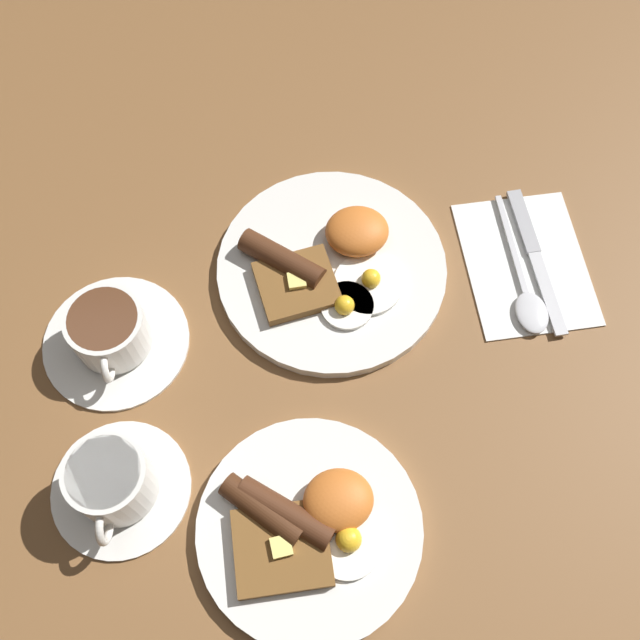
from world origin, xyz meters
The scene contains 8 objects.
ground_plane centered at (0.00, 0.00, 0.00)m, with size 3.00×3.00×0.00m, color brown.
breakfast_plate_near centered at (0.00, 0.00, 0.01)m, with size 0.27×0.27×0.05m.
breakfast_plate_far centered at (0.06, 0.29, 0.01)m, with size 0.23×0.23×0.05m.
teacup_near centered at (0.25, 0.06, 0.03)m, with size 0.17×0.17×0.07m.
teacup_far centered at (0.25, 0.23, 0.03)m, with size 0.15×0.15×0.08m.
napkin centered at (-0.23, 0.02, 0.00)m, with size 0.14×0.19×0.01m, color white.
knife centered at (-0.24, 0.01, 0.01)m, with size 0.02×0.20×0.01m.
spoon centered at (-0.22, 0.07, 0.01)m, with size 0.04×0.19×0.01m.
Camera 1 is at (0.07, 0.42, 0.78)m, focal length 42.00 mm.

